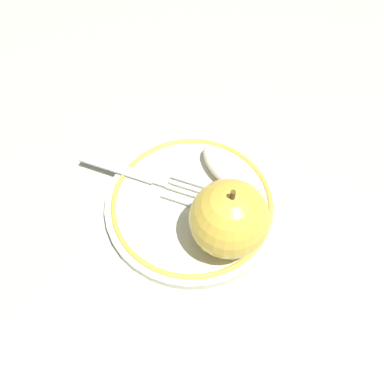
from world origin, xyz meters
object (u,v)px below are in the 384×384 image
(apple_slice_front, at_px, (219,164))
(fork, at_px, (143,177))
(plate, at_px, (192,204))
(apple_red_whole, at_px, (229,219))

(apple_slice_front, relative_size, fork, 0.35)
(fork, bearing_deg, apple_slice_front, 28.17)
(apple_slice_front, distance_m, fork, 0.09)
(plate, bearing_deg, apple_red_whole, 155.44)
(apple_slice_front, height_order, fork, apple_slice_front)
(plate, height_order, apple_slice_front, apple_slice_front)
(apple_red_whole, xyz_separation_m, apple_slice_front, (0.04, -0.08, -0.03))
(plate, xyz_separation_m, fork, (0.07, -0.00, 0.01))
(plate, xyz_separation_m, apple_slice_front, (-0.01, -0.06, 0.02))
(plate, bearing_deg, fork, -3.78)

